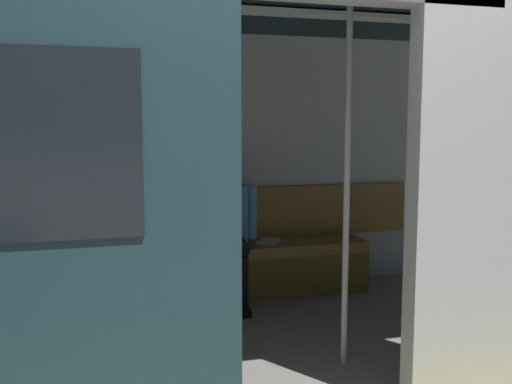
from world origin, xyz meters
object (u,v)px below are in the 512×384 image
object	(u,v)px
grab_pole_door	(227,192)
grab_pole_far	(347,185)
person_seated	(224,221)
handbag	(176,237)
bench_seat	(227,259)
train_car	(252,113)
book	(268,241)

from	to	relation	value
grab_pole_door	grab_pole_far	size ratio (longest dim) A/B	1.00
person_seated	handbag	distance (m)	0.41
bench_seat	handbag	bearing A→B (deg)	-11.42
grab_pole_far	person_seated	bearing A→B (deg)	-74.11
person_seated	handbag	xyz separation A→B (m)	(0.37, -0.13, -0.14)
grab_pole_door	grab_pole_far	distance (m)	0.76
bench_seat	person_seated	distance (m)	0.33
grab_pole_door	train_car	bearing A→B (deg)	-115.82
grab_pole_far	bench_seat	bearing A→B (deg)	-75.78
grab_pole_far	train_car	bearing A→B (deg)	-50.76
train_car	grab_pole_far	distance (m)	0.79
bench_seat	book	distance (m)	0.39
train_car	grab_pole_far	size ratio (longest dim) A/B	2.95
grab_pole_door	grab_pole_far	world-z (taller)	same
grab_pole_door	bench_seat	bearing A→B (deg)	-103.00
train_car	bench_seat	bearing A→B (deg)	-93.11
person_seated	handbag	bearing A→B (deg)	-19.94
train_car	grab_pole_far	world-z (taller)	train_car
train_car	bench_seat	world-z (taller)	train_car
grab_pole_door	grab_pole_far	xyz separation A→B (m)	(-0.75, -0.14, 0.00)
grab_pole_far	handbag	bearing A→B (deg)	-63.61
book	grab_pole_door	distance (m)	1.92
book	bench_seat	bearing A→B (deg)	39.11
bench_seat	book	xyz separation A→B (m)	(-0.37, -0.03, 0.12)
person_seated	grab_pole_far	xyz separation A→B (m)	(-0.40, 1.42, 0.42)
grab_pole_door	person_seated	bearing A→B (deg)	-102.34
book	grab_pole_door	bearing A→B (deg)	99.56
bench_seat	book	world-z (taller)	book
grab_pole_door	book	bearing A→B (deg)	-114.14
bench_seat	handbag	distance (m)	0.45
bench_seat	grab_pole_door	distance (m)	1.82
train_car	handbag	distance (m)	1.46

